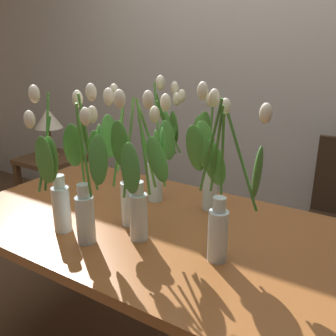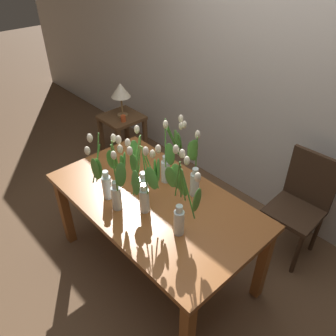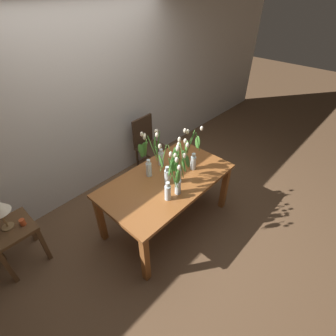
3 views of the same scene
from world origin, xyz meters
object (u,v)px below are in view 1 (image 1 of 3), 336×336
object	(u,v)px
tulip_vase_3	(208,168)
tulip_vase_6	(87,181)
tulip_vase_2	(125,180)
dining_table	(148,241)
side_table	(52,171)
table_lamp	(48,120)
tulip_vase_1	(163,153)
tulip_vase_4	(219,190)
tulip_vase_0	(144,182)
pillar_candle	(55,157)
tulip_vase_5	(56,190)

from	to	relation	value
tulip_vase_3	tulip_vase_6	distance (m)	0.55
tulip_vase_6	tulip_vase_2	bearing A→B (deg)	77.21
dining_table	tulip_vase_6	bearing A→B (deg)	-111.54
side_table	table_lamp	distance (m)	0.42
tulip_vase_1	tulip_vase_4	xyz separation A→B (m)	(0.42, -0.31, 0.02)
tulip_vase_0	tulip_vase_2	world-z (taller)	tulip_vase_0
tulip_vase_0	pillar_candle	xyz separation A→B (m)	(-1.50, 0.88, -0.38)
side_table	pillar_candle	xyz separation A→B (m)	(0.12, -0.06, 0.16)
tulip_vase_0	tulip_vase_6	world-z (taller)	tulip_vase_6
dining_table	pillar_candle	xyz separation A→B (m)	(-1.42, 0.75, -0.06)
tulip_vase_0	tulip_vase_1	distance (m)	0.39
tulip_vase_5	table_lamp	distance (m)	1.72
tulip_vase_5	tulip_vase_0	bearing A→B (deg)	25.08
tulip_vase_1	pillar_candle	size ratio (longest dim) A/B	7.74
tulip_vase_0	tulip_vase_6	bearing A→B (deg)	-148.35
dining_table	side_table	size ratio (longest dim) A/B	2.91
tulip_vase_4	tulip_vase_6	size ratio (longest dim) A/B	1.01
tulip_vase_0	side_table	distance (m)	1.95
tulip_vase_3	tulip_vase_5	size ratio (longest dim) A/B	0.88
tulip_vase_6	side_table	xyz separation A→B (m)	(-1.45, 1.05, -0.54)
tulip_vase_5	tulip_vase_4	bearing A→B (deg)	18.36
tulip_vase_4	tulip_vase_5	size ratio (longest dim) A/B	1.02
tulip_vase_6	tulip_vase_3	bearing A→B (deg)	64.38
side_table	tulip_vase_2	bearing A→B (deg)	-30.71
tulip_vase_3	tulip_vase_4	distance (m)	0.40
tulip_vase_6	table_lamp	world-z (taller)	tulip_vase_6
tulip_vase_0	tulip_vase_3	xyz separation A→B (m)	(0.06, 0.39, -0.05)
tulip_vase_5	pillar_candle	world-z (taller)	tulip_vase_5
table_lamp	side_table	bearing A→B (deg)	-88.47
tulip_vase_2	tulip_vase_0	bearing A→B (deg)	-22.34
dining_table	tulip_vase_2	world-z (taller)	tulip_vase_2
tulip_vase_3	tulip_vase_4	size ratio (longest dim) A/B	0.87
tulip_vase_1	tulip_vase_6	distance (m)	0.47
tulip_vase_0	tulip_vase_4	xyz separation A→B (m)	(0.27, 0.05, 0.01)
tulip_vase_4	tulip_vase_5	world-z (taller)	tulip_vase_4
tulip_vase_2	side_table	distance (m)	1.80
tulip_vase_1	tulip_vase_6	world-z (taller)	tulip_vase_1
tulip_vase_3	pillar_candle	xyz separation A→B (m)	(-1.56, 0.49, -0.34)
tulip_vase_2	tulip_vase_4	xyz separation A→B (m)	(0.40, -0.01, 0.05)
dining_table	pillar_candle	bearing A→B (deg)	152.04
tulip_vase_1	tulip_vase_6	size ratio (longest dim) A/B	1.01
tulip_vase_2	tulip_vase_5	bearing A→B (deg)	-130.11
tulip_vase_1	tulip_vase_3	size ratio (longest dim) A/B	1.14
side_table	pillar_candle	distance (m)	0.21
dining_table	tulip_vase_3	size ratio (longest dim) A/B	3.15
tulip_vase_0	tulip_vase_4	distance (m)	0.27
tulip_vase_1	pillar_candle	xyz separation A→B (m)	(-1.34, 0.52, -0.38)
tulip_vase_0	tulip_vase_1	xyz separation A→B (m)	(-0.16, 0.36, -0.01)
tulip_vase_1	tulip_vase_2	world-z (taller)	tulip_vase_1
dining_table	tulip_vase_1	distance (m)	0.40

